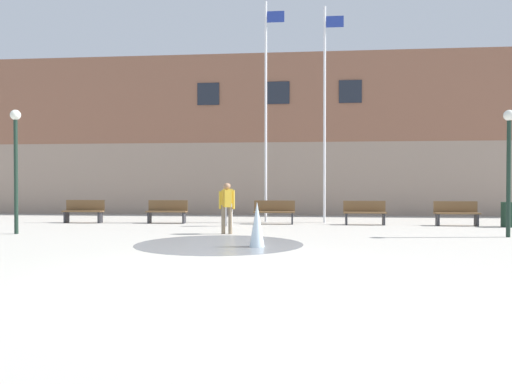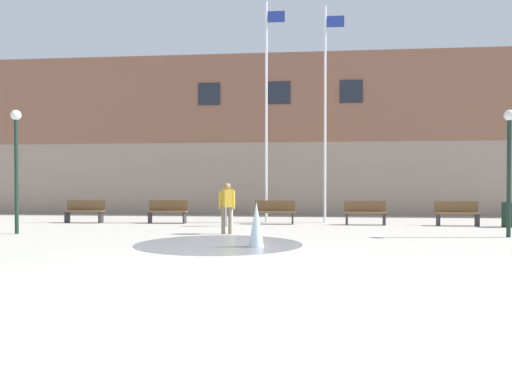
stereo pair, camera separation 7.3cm
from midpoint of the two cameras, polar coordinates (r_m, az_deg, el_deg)
ground_plane at (r=8.62m, az=-3.26°, el=-9.52°), size 100.00×100.00×0.00m
library_building at (r=27.76m, az=2.81°, el=6.02°), size 36.00×6.05×8.04m
splash_fountain at (r=12.67m, az=-2.20°, el=-4.82°), size 4.36×4.36×1.12m
park_bench_far_left at (r=21.17m, az=-19.16°, el=-2.05°), size 1.60×0.44×0.91m
park_bench_under_left_flagpole at (r=20.10m, az=-10.22°, el=-2.16°), size 1.60×0.44×0.91m
park_bench_center at (r=19.42m, az=1.99°, el=-2.26°), size 1.60×0.44×0.91m
park_bench_under_right_flagpole at (r=19.47m, az=12.21°, el=-2.27°), size 1.60×0.44×0.91m
park_bench_near_trashcan at (r=20.04m, az=21.83°, el=-2.23°), size 1.60×0.44×0.91m
adult_watching at (r=15.54m, az=-3.50°, el=-1.38°), size 0.50×0.39×1.59m
teen_by_trashcan at (r=18.40m, az=-3.33°, el=-1.02°), size 0.50×0.29×1.59m
flagpole_left at (r=20.55m, az=1.10°, el=9.81°), size 0.80×0.10×8.95m
flagpole_right at (r=20.48m, az=7.82°, el=9.44°), size 0.80×0.10×8.68m
lamp_post_left_lane at (r=17.27m, az=-25.87°, el=4.05°), size 0.32×0.32×3.87m
lamp_post_right_lane at (r=16.36m, az=26.81°, el=3.94°), size 0.32×0.32×3.72m
trash_can at (r=20.22m, az=26.86°, el=-2.32°), size 0.56×0.56×0.90m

